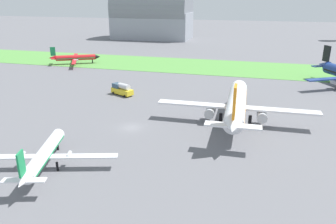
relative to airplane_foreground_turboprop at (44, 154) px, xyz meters
The scene contains 7 objects.
ground_plane 20.69m from the airplane_foreground_turboprop, 70.37° to the left, with size 600.00×600.00×0.00m, color slate.
grass_taxiway_strip 83.68m from the airplane_foreground_turboprop, 85.27° to the left, with size 360.00×28.00×0.08m, color #549342.
airplane_foreground_turboprop is the anchor object (origin of this frame).
airplane_taxiing_turboprop 84.08m from the airplane_foreground_turboprop, 116.67° to the left, with size 18.16×20.87×6.84m.
airplane_midfield_jet 38.59m from the airplane_foreground_turboprop, 44.80° to the left, with size 33.29×32.62×11.77m.
fuel_truck_near_gate 40.86m from the airplane_foreground_turboprop, 95.45° to the left, with size 6.90×4.96×3.29m.
hangar_distant 161.15m from the airplane_foreground_turboprop, 101.51° to the left, with size 46.10×25.55×30.53m.
Camera 1 is at (23.53, -58.77, 25.93)m, focal length 35.37 mm.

